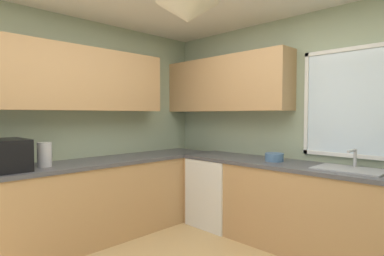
% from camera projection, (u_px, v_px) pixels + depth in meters
% --- Properties ---
extents(room_shell, '(4.06, 3.85, 2.59)m').
position_uv_depth(room_shell, '(196.00, 77.00, 2.75)').
color(room_shell, '#9EAD8E').
rests_on(room_shell, ground_plane).
extents(counter_run_left, '(0.65, 3.46, 0.89)m').
position_uv_depth(counter_run_left, '(81.00, 203.00, 3.37)').
color(counter_run_left, tan).
rests_on(counter_run_left, ground_plane).
extents(counter_run_back, '(3.15, 0.65, 0.89)m').
position_uv_depth(counter_run_back, '(312.00, 209.00, 3.14)').
color(counter_run_back, tan).
rests_on(counter_run_back, ground_plane).
extents(dishwasher, '(0.60, 0.60, 0.84)m').
position_uv_depth(dishwasher, '(218.00, 191.00, 3.98)').
color(dishwasher, white).
rests_on(dishwasher, ground_plane).
extents(microwave, '(0.48, 0.36, 0.29)m').
position_uv_depth(microwave, '(4.00, 155.00, 2.83)').
color(microwave, black).
rests_on(microwave, counter_run_left).
extents(kettle, '(0.14, 0.14, 0.24)m').
position_uv_depth(kettle, '(45.00, 155.00, 3.06)').
color(kettle, '#B7B7BC').
rests_on(kettle, counter_run_left).
extents(sink_assembly, '(0.59, 0.40, 0.19)m').
position_uv_depth(sink_assembly, '(349.00, 169.00, 2.89)').
color(sink_assembly, '#9EA0A5').
rests_on(sink_assembly, counter_run_back).
extents(bowl, '(0.20, 0.20, 0.09)m').
position_uv_depth(bowl, '(274.00, 157.00, 3.43)').
color(bowl, '#4C7099').
rests_on(bowl, counter_run_back).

